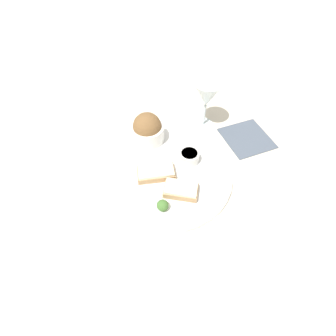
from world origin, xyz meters
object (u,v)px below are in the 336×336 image
(salad_bowl, at_px, (147,130))
(cheese_toast_far, at_px, (181,190))
(cheese_toast_near, at_px, (156,172))
(sauce_ramekin, at_px, (189,156))
(napkin, at_px, (247,138))
(wine_glass, at_px, (207,96))

(salad_bowl, relative_size, cheese_toast_far, 1.03)
(salad_bowl, distance_m, cheese_toast_near, 0.15)
(sauce_ramekin, xyz_separation_m, napkin, (0.19, 0.10, -0.03))
(wine_glass, height_order, napkin, wine_glass)
(sauce_ramekin, bearing_deg, cheese_toast_near, -152.59)
(cheese_toast_far, bearing_deg, cheese_toast_near, 136.79)
(cheese_toast_far, distance_m, wine_glass, 0.31)
(cheese_toast_near, bearing_deg, cheese_toast_far, -43.21)
(sauce_ramekin, bearing_deg, wine_glass, 69.78)
(cheese_toast_near, relative_size, napkin, 0.59)
(sauce_ramekin, bearing_deg, salad_bowl, 141.63)
(cheese_toast_far, distance_m, napkin, 0.30)
(sauce_ramekin, relative_size, cheese_toast_near, 0.53)
(salad_bowl, xyz_separation_m, napkin, (0.31, 0.01, -0.05))
(sauce_ramekin, distance_m, cheese_toast_near, 0.11)
(salad_bowl, height_order, napkin, salad_bowl)
(napkin, bearing_deg, cheese_toast_near, -152.85)
(cheese_toast_near, relative_size, wine_glass, 0.68)
(cheese_toast_far, xyz_separation_m, napkin, (0.22, 0.21, -0.02))
(salad_bowl, xyz_separation_m, sauce_ramekin, (0.12, -0.09, -0.02))
(cheese_toast_far, height_order, napkin, cheese_toast_far)
(wine_glass, distance_m, napkin, 0.18)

